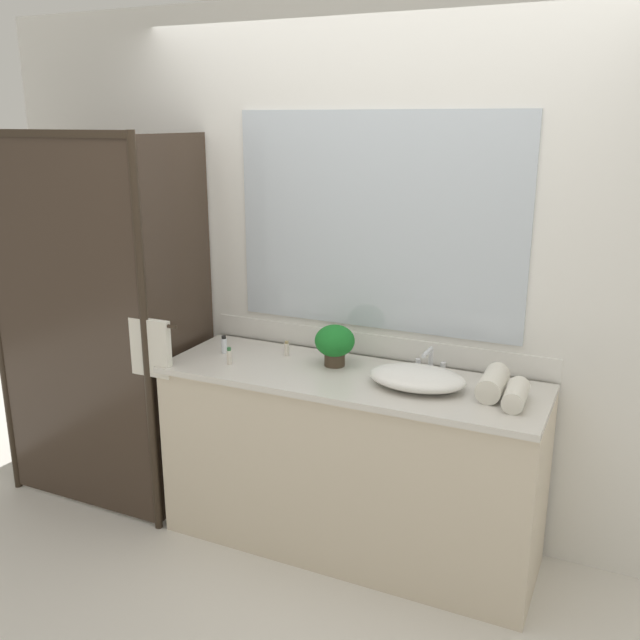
{
  "coord_description": "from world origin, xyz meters",
  "views": [
    {
      "loc": [
        1.17,
        -2.82,
        2.04
      ],
      "look_at": [
        -0.15,
        0.0,
        1.15
      ],
      "focal_mm": 39.31,
      "sensor_mm": 36.0,
      "label": 1
    }
  ],
  "objects_px": {
    "faucet": "(430,364)",
    "amenity_bottle_body_wash": "(224,345)",
    "sink_basin": "(417,378)",
    "amenity_bottle_lotion": "(287,349)",
    "amenity_bottle_conditioner": "(229,356)",
    "rolled_towel_near_edge": "(516,395)",
    "rolled_towel_middle": "(493,383)",
    "potted_plant": "(335,343)"
  },
  "relations": [
    {
      "from": "amenity_bottle_conditioner",
      "to": "rolled_towel_middle",
      "type": "bearing_deg",
      "value": 6.46
    },
    {
      "from": "sink_basin",
      "to": "amenity_bottle_lotion",
      "type": "relative_size",
      "value": 5.75
    },
    {
      "from": "amenity_bottle_body_wash",
      "to": "potted_plant",
      "type": "bearing_deg",
      "value": 6.39
    },
    {
      "from": "amenity_bottle_body_wash",
      "to": "rolled_towel_middle",
      "type": "xyz_separation_m",
      "value": [
        1.35,
        0.01,
        0.01
      ]
    },
    {
      "from": "sink_basin",
      "to": "rolled_towel_near_edge",
      "type": "relative_size",
      "value": 1.95
    },
    {
      "from": "amenity_bottle_lotion",
      "to": "rolled_towel_middle",
      "type": "height_order",
      "value": "rolled_towel_middle"
    },
    {
      "from": "potted_plant",
      "to": "amenity_bottle_conditioner",
      "type": "relative_size",
      "value": 2.38
    },
    {
      "from": "sink_basin",
      "to": "rolled_towel_middle",
      "type": "bearing_deg",
      "value": 8.88
    },
    {
      "from": "sink_basin",
      "to": "amenity_bottle_body_wash",
      "type": "bearing_deg",
      "value": 177.65
    },
    {
      "from": "potted_plant",
      "to": "amenity_bottle_lotion",
      "type": "distance_m",
      "value": 0.29
    },
    {
      "from": "sink_basin",
      "to": "amenity_bottle_conditioner",
      "type": "distance_m",
      "value": 0.92
    },
    {
      "from": "faucet",
      "to": "rolled_towel_middle",
      "type": "bearing_deg",
      "value": -24.6
    },
    {
      "from": "amenity_bottle_lotion",
      "to": "rolled_towel_near_edge",
      "type": "bearing_deg",
      "value": -7.91
    },
    {
      "from": "amenity_bottle_lotion",
      "to": "rolled_towel_near_edge",
      "type": "height_order",
      "value": "rolled_towel_near_edge"
    },
    {
      "from": "amenity_bottle_body_wash",
      "to": "faucet",
      "type": "bearing_deg",
      "value": 8.59
    },
    {
      "from": "amenity_bottle_conditioner",
      "to": "amenity_bottle_body_wash",
      "type": "xyz_separation_m",
      "value": [
        -0.11,
        0.13,
        0.0
      ]
    },
    {
      "from": "amenity_bottle_lotion",
      "to": "amenity_bottle_body_wash",
      "type": "bearing_deg",
      "value": -162.45
    },
    {
      "from": "amenity_bottle_lotion",
      "to": "amenity_bottle_body_wash",
      "type": "height_order",
      "value": "amenity_bottle_body_wash"
    },
    {
      "from": "amenity_bottle_body_wash",
      "to": "amenity_bottle_conditioner",
      "type": "bearing_deg",
      "value": -49.34
    },
    {
      "from": "amenity_bottle_body_wash",
      "to": "amenity_bottle_lotion",
      "type": "bearing_deg",
      "value": 17.55
    },
    {
      "from": "potted_plant",
      "to": "rolled_towel_middle",
      "type": "relative_size",
      "value": 0.81
    },
    {
      "from": "sink_basin",
      "to": "amenity_bottle_body_wash",
      "type": "xyz_separation_m",
      "value": [
        -1.03,
        0.04,
        -0.0
      ]
    },
    {
      "from": "rolled_towel_middle",
      "to": "faucet",
      "type": "bearing_deg",
      "value": 155.4
    },
    {
      "from": "amenity_bottle_lotion",
      "to": "amenity_bottle_body_wash",
      "type": "relative_size",
      "value": 0.82
    },
    {
      "from": "sink_basin",
      "to": "faucet",
      "type": "relative_size",
      "value": 2.56
    },
    {
      "from": "faucet",
      "to": "amenity_bottle_body_wash",
      "type": "relative_size",
      "value": 1.85
    },
    {
      "from": "potted_plant",
      "to": "sink_basin",
      "type": "bearing_deg",
      "value": -13.6
    },
    {
      "from": "faucet",
      "to": "amenity_bottle_lotion",
      "type": "bearing_deg",
      "value": -175.38
    },
    {
      "from": "sink_basin",
      "to": "potted_plant",
      "type": "bearing_deg",
      "value": 166.4
    },
    {
      "from": "faucet",
      "to": "amenity_bottle_lotion",
      "type": "relative_size",
      "value": 2.25
    },
    {
      "from": "faucet",
      "to": "amenity_bottle_body_wash",
      "type": "distance_m",
      "value": 1.04
    },
    {
      "from": "amenity_bottle_lotion",
      "to": "rolled_towel_near_edge",
      "type": "distance_m",
      "value": 1.17
    },
    {
      "from": "sink_basin",
      "to": "potted_plant",
      "type": "relative_size",
      "value": 2.16
    },
    {
      "from": "faucet",
      "to": "sink_basin",
      "type": "bearing_deg",
      "value": -90.0
    },
    {
      "from": "faucet",
      "to": "rolled_towel_middle",
      "type": "distance_m",
      "value": 0.35
    },
    {
      "from": "sink_basin",
      "to": "amenity_bottle_lotion",
      "type": "xyz_separation_m",
      "value": [
        -0.72,
        0.14,
        -0.01
      ]
    },
    {
      "from": "amenity_bottle_conditioner",
      "to": "amenity_bottle_lotion",
      "type": "height_order",
      "value": "amenity_bottle_conditioner"
    },
    {
      "from": "amenity_bottle_lotion",
      "to": "rolled_towel_middle",
      "type": "relative_size",
      "value": 0.3
    },
    {
      "from": "faucet",
      "to": "amenity_bottle_lotion",
      "type": "distance_m",
      "value": 0.73
    },
    {
      "from": "amenity_bottle_conditioner",
      "to": "amenity_bottle_lotion",
      "type": "xyz_separation_m",
      "value": [
        0.19,
        0.23,
        -0.0
      ]
    },
    {
      "from": "amenity_bottle_lotion",
      "to": "rolled_towel_middle",
      "type": "bearing_deg",
      "value": -4.87
    },
    {
      "from": "faucet",
      "to": "amenity_bottle_body_wash",
      "type": "bearing_deg",
      "value": -171.41
    }
  ]
}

